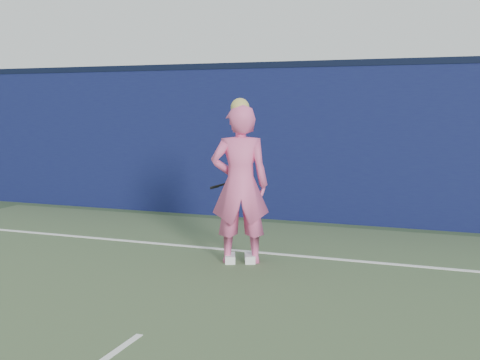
% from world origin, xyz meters
% --- Properties ---
extents(backstop_wall, '(24.00, 0.40, 2.50)m').
position_xyz_m(backstop_wall, '(0.00, 6.50, 1.25)').
color(backstop_wall, '#0E113E').
rests_on(backstop_wall, ground).
extents(wall_cap, '(24.00, 0.42, 0.10)m').
position_xyz_m(wall_cap, '(0.00, 6.50, 2.55)').
color(wall_cap, black).
rests_on(wall_cap, backstop_wall).
extents(player, '(0.81, 0.68, 1.97)m').
position_xyz_m(player, '(-0.04, 3.49, 0.95)').
color(player, '#E25790').
rests_on(player, ground).
extents(racket, '(0.53, 0.17, 0.29)m').
position_xyz_m(racket, '(-0.21, 3.87, 0.94)').
color(racket, black).
rests_on(racket, ground).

